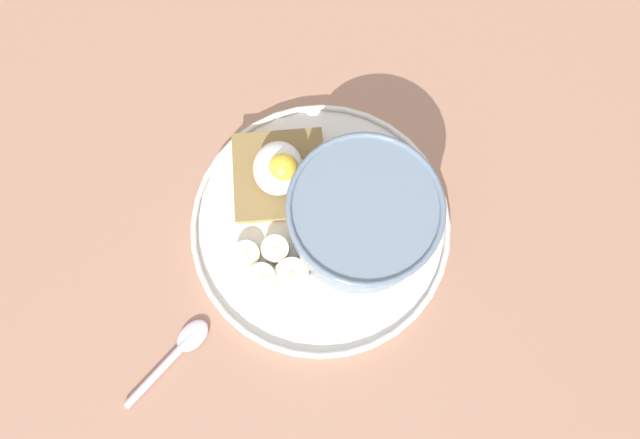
{
  "coord_description": "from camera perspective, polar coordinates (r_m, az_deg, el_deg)",
  "views": [
    {
      "loc": [
        -11.94,
        -0.06,
        52.68
      ],
      "look_at": [
        0.0,
        0.0,
        5.0
      ],
      "focal_mm": 28.0,
      "sensor_mm": 36.0,
      "label": 1
    }
  ],
  "objects": [
    {
      "name": "ground_plane",
      "position": [
        0.53,
        0.0,
        -1.05
      ],
      "size": [
        120.0,
        120.0,
        2.0
      ],
      "primitive_type": "cube",
      "color": "#A1745D",
      "rests_on": "ground"
    },
    {
      "name": "plate",
      "position": [
        0.51,
        0.0,
        -0.6
      ],
      "size": [
        26.72,
        26.72,
        1.6
      ],
      "color": "silver",
      "rests_on": "ground_plane"
    },
    {
      "name": "oatmeal_bowl",
      "position": [
        0.48,
        4.85,
        0.29
      ],
      "size": [
        14.46,
        14.46,
        7.05
      ],
      "color": "slate",
      "rests_on": "plate"
    },
    {
      "name": "toast_slice",
      "position": [
        0.52,
        -4.68,
        5.06
      ],
      "size": [
        10.21,
        10.21,
        1.6
      ],
      "color": "olive",
      "rests_on": "plate"
    },
    {
      "name": "poached_egg",
      "position": [
        0.5,
        -4.71,
        5.88
      ],
      "size": [
        5.62,
        6.79,
        3.88
      ],
      "color": "white",
      "rests_on": "toast_slice"
    },
    {
      "name": "banana_slice_front",
      "position": [
        0.5,
        -8.48,
        -3.92
      ],
      "size": [
        2.88,
        2.77,
        1.4
      ],
      "color": "beige",
      "rests_on": "plate"
    },
    {
      "name": "banana_slice_left",
      "position": [
        0.5,
        -5.22,
        -3.34
      ],
      "size": [
        3.41,
        3.3,
        1.6
      ],
      "color": "beige",
      "rests_on": "plate"
    },
    {
      "name": "banana_slice_back",
      "position": [
        0.5,
        -6.66,
        -6.53
      ],
      "size": [
        4.12,
        4.14,
        1.68
      ],
      "color": "beige",
      "rests_on": "plate"
    },
    {
      "name": "banana_slice_right",
      "position": [
        0.5,
        -3.32,
        -6.32
      ],
      "size": [
        3.73,
        3.63,
        1.49
      ],
      "color": "beige",
      "rests_on": "plate"
    },
    {
      "name": "spoon",
      "position": [
        0.52,
        -16.09,
        -14.36
      ],
      "size": [
        8.96,
        8.28,
        0.8
      ],
      "color": "silver",
      "rests_on": "ground_plane"
    }
  ]
}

